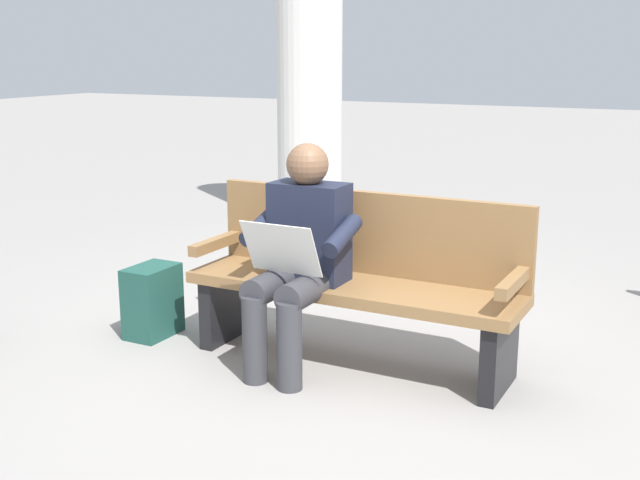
{
  "coord_description": "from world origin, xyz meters",
  "views": [
    {
      "loc": [
        -1.66,
        3.7,
        1.65
      ],
      "look_at": [
        0.11,
        0.15,
        0.7
      ],
      "focal_mm": 45.11,
      "sensor_mm": 36.0,
      "label": 1
    }
  ],
  "objects_px": {
    "person_seated": "(299,252)",
    "backpack": "(152,302)",
    "bench_near": "(358,278)",
    "support_pillar": "(309,50)"
  },
  "relations": [
    {
      "from": "person_seated",
      "to": "backpack",
      "type": "distance_m",
      "value": 1.08
    },
    {
      "from": "bench_near",
      "to": "support_pillar",
      "type": "distance_m",
      "value": 3.67
    },
    {
      "from": "bench_near",
      "to": "support_pillar",
      "type": "relative_size",
      "value": 0.55
    },
    {
      "from": "backpack",
      "to": "support_pillar",
      "type": "xyz_separation_m",
      "value": [
        0.59,
        -3.17,
        1.43
      ]
    },
    {
      "from": "backpack",
      "to": "support_pillar",
      "type": "bearing_deg",
      "value": -79.51
    },
    {
      "from": "backpack",
      "to": "bench_near",
      "type": "bearing_deg",
      "value": -170.78
    },
    {
      "from": "person_seated",
      "to": "bench_near",
      "type": "bearing_deg",
      "value": -134.01
    },
    {
      "from": "support_pillar",
      "to": "person_seated",
      "type": "bearing_deg",
      "value": 116.37
    },
    {
      "from": "person_seated",
      "to": "backpack",
      "type": "height_order",
      "value": "person_seated"
    },
    {
      "from": "bench_near",
      "to": "backpack",
      "type": "bearing_deg",
      "value": 10.23
    }
  ]
}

